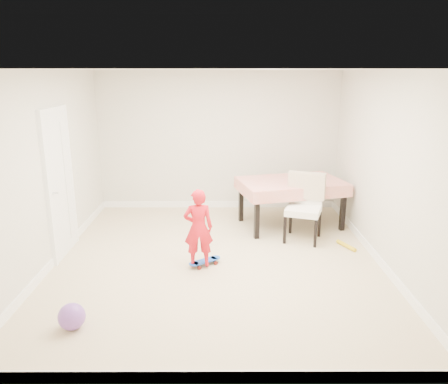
{
  "coord_description": "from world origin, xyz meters",
  "views": [
    {
      "loc": [
        0.08,
        -5.66,
        2.59
      ],
      "look_at": [
        0.1,
        0.2,
        0.95
      ],
      "focal_mm": 35.0,
      "sensor_mm": 36.0,
      "label": 1
    }
  ],
  "objects_px": {
    "skateboard": "(205,263)",
    "child": "(198,231)",
    "dining_chair": "(304,208)",
    "dining_table": "(290,203)",
    "balloon": "(72,317)"
  },
  "relations": [
    {
      "from": "skateboard",
      "to": "child",
      "type": "xyz_separation_m",
      "value": [
        -0.08,
        -0.07,
        0.5
      ]
    },
    {
      "from": "dining_chair",
      "to": "child",
      "type": "distance_m",
      "value": 1.87
    },
    {
      "from": "dining_chair",
      "to": "child",
      "type": "height_order",
      "value": "child"
    },
    {
      "from": "dining_table",
      "to": "dining_chair",
      "type": "distance_m",
      "value": 0.69
    },
    {
      "from": "dining_table",
      "to": "dining_chair",
      "type": "bearing_deg",
      "value": -96.14
    },
    {
      "from": "dining_table",
      "to": "skateboard",
      "type": "bearing_deg",
      "value": -145.52
    },
    {
      "from": "skateboard",
      "to": "child",
      "type": "height_order",
      "value": "child"
    },
    {
      "from": "skateboard",
      "to": "dining_chair",
      "type": "bearing_deg",
      "value": -2.81
    },
    {
      "from": "skateboard",
      "to": "balloon",
      "type": "bearing_deg",
      "value": -165.3
    },
    {
      "from": "skateboard",
      "to": "balloon",
      "type": "relative_size",
      "value": 1.74
    },
    {
      "from": "dining_chair",
      "to": "skateboard",
      "type": "distance_m",
      "value": 1.83
    },
    {
      "from": "balloon",
      "to": "child",
      "type": "bearing_deg",
      "value": 49.59
    },
    {
      "from": "child",
      "to": "balloon",
      "type": "height_order",
      "value": "child"
    },
    {
      "from": "skateboard",
      "to": "balloon",
      "type": "height_order",
      "value": "balloon"
    },
    {
      "from": "dining_chair",
      "to": "skateboard",
      "type": "relative_size",
      "value": 2.16
    }
  ]
}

